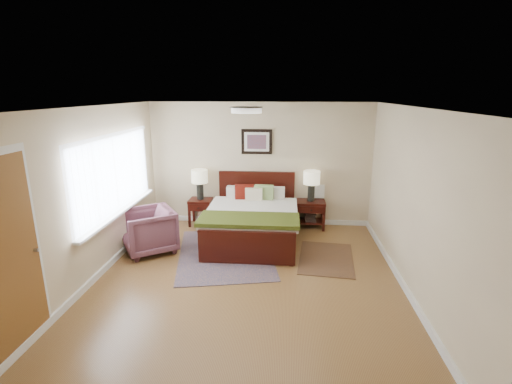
% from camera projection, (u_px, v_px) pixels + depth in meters
% --- Properties ---
extents(floor, '(5.00, 5.00, 0.00)m').
position_uv_depth(floor, '(247.00, 279.00, 5.50)').
color(floor, brown).
rests_on(floor, ground).
extents(back_wall, '(4.50, 0.04, 2.50)m').
position_uv_depth(back_wall, '(260.00, 165.00, 7.57)').
color(back_wall, beige).
rests_on(back_wall, ground).
extents(front_wall, '(4.50, 0.04, 2.50)m').
position_uv_depth(front_wall, '(211.00, 292.00, 2.77)').
color(front_wall, beige).
rests_on(front_wall, ground).
extents(left_wall, '(0.04, 5.00, 2.50)m').
position_uv_depth(left_wall, '(92.00, 195.00, 5.35)').
color(left_wall, beige).
rests_on(left_wall, ground).
extents(right_wall, '(0.04, 5.00, 2.50)m').
position_uv_depth(right_wall, '(413.00, 203.00, 4.99)').
color(right_wall, beige).
rests_on(right_wall, ground).
extents(ceiling, '(4.50, 5.00, 0.02)m').
position_uv_depth(ceiling, '(246.00, 107.00, 4.84)').
color(ceiling, white).
rests_on(ceiling, back_wall).
extents(window, '(0.11, 2.72, 1.32)m').
position_uv_depth(window, '(117.00, 176.00, 5.99)').
color(window, silver).
rests_on(window, left_wall).
extents(door, '(0.06, 1.00, 2.18)m').
position_uv_depth(door, '(8.00, 259.00, 3.72)').
color(door, silver).
rests_on(door, ground).
extents(ceil_fixture, '(0.44, 0.44, 0.08)m').
position_uv_depth(ceil_fixture, '(246.00, 110.00, 4.85)').
color(ceil_fixture, white).
rests_on(ceil_fixture, ceiling).
extents(bed, '(1.68, 2.03, 1.09)m').
position_uv_depth(bed, '(252.00, 215.00, 6.82)').
color(bed, '#370E08').
rests_on(bed, ground).
extents(wall_art, '(0.62, 0.05, 0.50)m').
position_uv_depth(wall_art, '(257.00, 142.00, 7.43)').
color(wall_art, black).
rests_on(wall_art, back_wall).
extents(nightstand_left, '(0.46, 0.41, 0.55)m').
position_uv_depth(nightstand_left, '(200.00, 205.00, 7.65)').
color(nightstand_left, '#370E08').
rests_on(nightstand_left, ground).
extents(nightstand_right, '(0.57, 0.43, 0.57)m').
position_uv_depth(nightstand_right, '(310.00, 211.00, 7.49)').
color(nightstand_right, '#370E08').
rests_on(nightstand_right, ground).
extents(lamp_left, '(0.33, 0.33, 0.61)m').
position_uv_depth(lamp_left, '(200.00, 179.00, 7.52)').
color(lamp_left, black).
rests_on(lamp_left, nightstand_left).
extents(lamp_right, '(0.33, 0.33, 0.61)m').
position_uv_depth(lamp_right, '(312.00, 180.00, 7.34)').
color(lamp_right, black).
rests_on(lamp_right, nightstand_right).
extents(armchair, '(1.15, 1.14, 0.76)m').
position_uv_depth(armchair, '(149.00, 231.00, 6.37)').
color(armchair, brown).
rests_on(armchair, ground).
extents(rug_persian, '(1.95, 2.45, 0.01)m').
position_uv_depth(rug_persian, '(225.00, 253.00, 6.38)').
color(rug_persian, '#0D1E45').
rests_on(rug_persian, ground).
extents(rug_navy, '(1.00, 1.39, 0.01)m').
position_uv_depth(rug_navy, '(326.00, 258.00, 6.18)').
color(rug_navy, black).
rests_on(rug_navy, ground).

